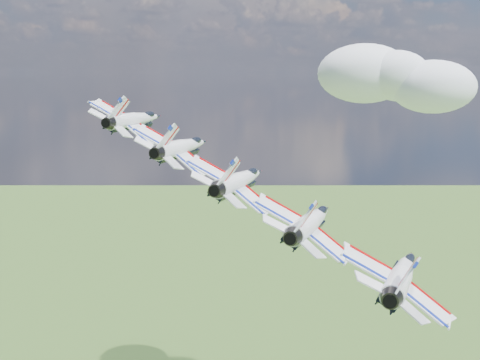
% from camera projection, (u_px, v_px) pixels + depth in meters
% --- Properties ---
extents(cloud_far, '(53.86, 42.32, 21.16)m').
position_uv_depth(cloud_far, '(392.00, 84.00, 267.93)').
color(cloud_far, white).
extents(jet_0, '(14.35, 17.37, 9.16)m').
position_uv_depth(jet_0, '(135.00, 119.00, 88.81)').
color(jet_0, silver).
extents(jet_1, '(14.35, 17.37, 9.16)m').
position_uv_depth(jet_1, '(183.00, 147.00, 80.93)').
color(jet_1, silver).
extents(jet_2, '(14.35, 17.37, 9.16)m').
position_uv_depth(jet_2, '(240.00, 180.00, 73.06)').
color(jet_2, white).
extents(jet_3, '(14.35, 17.37, 9.16)m').
position_uv_depth(jet_3, '(311.00, 221.00, 65.19)').
color(jet_3, white).
extents(jet_4, '(14.35, 17.37, 9.16)m').
position_uv_depth(jet_4, '(402.00, 274.00, 57.31)').
color(jet_4, white).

